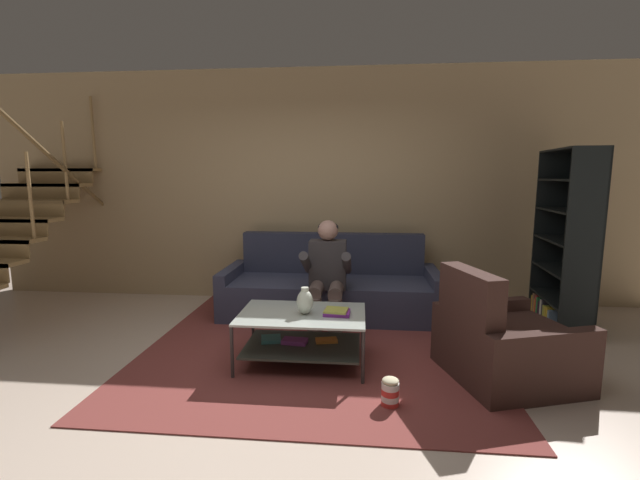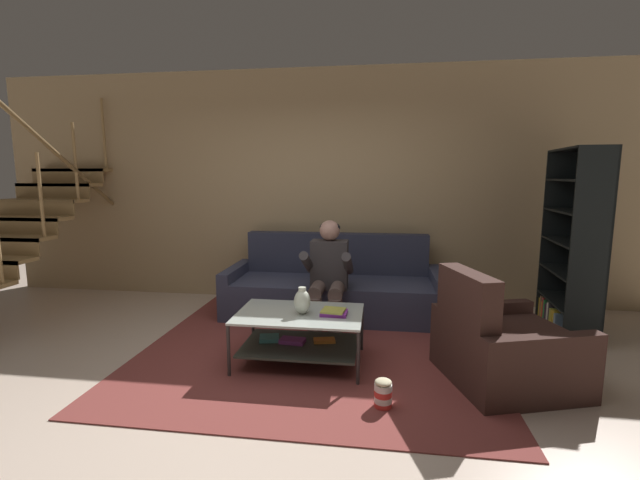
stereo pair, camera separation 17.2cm
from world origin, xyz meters
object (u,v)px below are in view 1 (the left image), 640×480
at_px(vase, 305,301).
at_px(bookshelf, 566,258).
at_px(couch, 331,289).
at_px(popcorn_tub, 390,392).
at_px(coffee_table, 302,330).
at_px(armchair, 504,345).
at_px(book_stack, 337,312).
at_px(person_seated_center, 327,272).

bearing_deg(vase, bookshelf, 24.29).
relative_size(couch, popcorn_tub, 11.59).
height_order(coffee_table, vase, vase).
distance_m(bookshelf, armchair, 1.68).
bearing_deg(book_stack, coffee_table, 176.80).
distance_m(coffee_table, bookshelf, 2.89).
distance_m(book_stack, popcorn_tub, 0.82).
distance_m(couch, popcorn_tub, 2.08).
bearing_deg(book_stack, vase, -178.29).
relative_size(person_seated_center, book_stack, 5.14).
relative_size(vase, bookshelf, 0.12).
relative_size(couch, vase, 10.70).
bearing_deg(coffee_table, vase, -36.21).
bearing_deg(armchair, bookshelf, 51.75).
height_order(person_seated_center, vase, person_seated_center).
distance_m(person_seated_center, bookshelf, 2.49).
xyz_separation_m(person_seated_center, bookshelf, (2.47, 0.33, 0.13)).
bearing_deg(bookshelf, person_seated_center, -172.32).
bearing_deg(vase, couch, 85.15).
bearing_deg(armchair, vase, 176.49).
height_order(couch, book_stack, couch).
distance_m(couch, armchair, 2.09).
relative_size(couch, bookshelf, 1.31).
relative_size(coffee_table, popcorn_tub, 5.01).
distance_m(vase, armchair, 1.62).
bearing_deg(person_seated_center, armchair, -32.35).
bearing_deg(coffee_table, armchair, -4.30).
distance_m(coffee_table, popcorn_tub, 0.97).
height_order(vase, book_stack, vase).
bearing_deg(person_seated_center, vase, -98.05).
relative_size(coffee_table, book_stack, 4.77).
distance_m(vase, popcorn_tub, 1.01).
distance_m(couch, bookshelf, 2.52).
xyz_separation_m(couch, armchair, (1.47, -1.49, -0.01)).
height_order(couch, popcorn_tub, couch).
bearing_deg(armchair, person_seated_center, 147.65).
relative_size(vase, book_stack, 1.03).
bearing_deg(coffee_table, person_seated_center, 79.40).
bearing_deg(bookshelf, armchair, -128.25).
distance_m(person_seated_center, vase, 0.85).
xyz_separation_m(armchair, popcorn_tub, (-0.91, -0.51, -0.17)).
bearing_deg(bookshelf, book_stack, -153.47).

